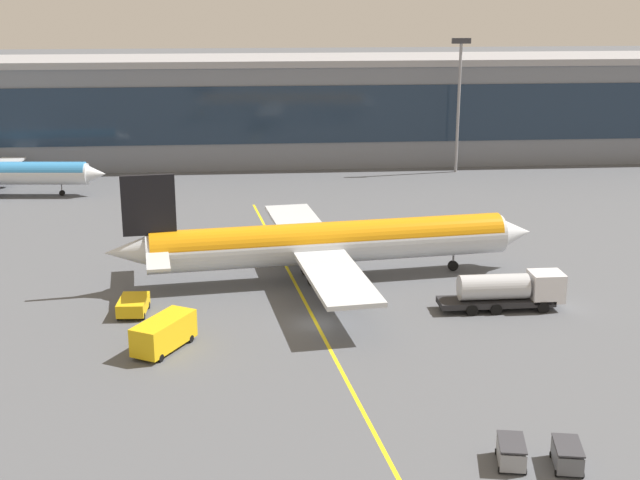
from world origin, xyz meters
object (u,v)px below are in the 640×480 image
Objects in this scene: fuel_tanker at (509,290)px; baggage_cart_0 at (511,452)px; baggage_cart_1 at (567,455)px; main_airliner at (328,242)px; pushback_tug at (133,305)px; lavatory_truck at (163,333)px.

baggage_cart_0 is at bearing -106.48° from fuel_tanker.
fuel_tanker reaches higher than baggage_cart_1.
baggage_cart_0 is at bearing -77.59° from main_airliner.
main_airliner is 14.28× the size of baggage_cart_1.
main_airliner is at bearing 107.01° from baggage_cart_1.
baggage_cart_0 is at bearing 168.79° from baggage_cart_1.
main_airliner reaches higher than pushback_tug.
fuel_tanker is 32.40m from pushback_tug.
lavatory_truck is 2.13× the size of baggage_cart_1.
baggage_cart_0 is (7.55, -34.32, -2.88)m from main_airliner.
fuel_tanker is 3.73× the size of baggage_cart_0.
pushback_tug is 36.36m from baggage_cart_0.
pushback_tug is (-17.42, -7.90, -2.82)m from main_airliner.
fuel_tanker is 26.01m from baggage_cart_0.
pushback_tug is at bearing -155.60° from main_airliner.
lavatory_truck is at bearing -67.57° from pushback_tug.
pushback_tug is at bearing 177.35° from fuel_tanker.
main_airliner is 36.66m from baggage_cart_1.
lavatory_truck is (-14.17, -15.78, -2.24)m from main_airliner.
baggage_cart_1 is at bearing -43.89° from pushback_tug.
fuel_tanker is 25.91m from baggage_cart_1.
pushback_tug is at bearing 112.43° from lavatory_truck.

